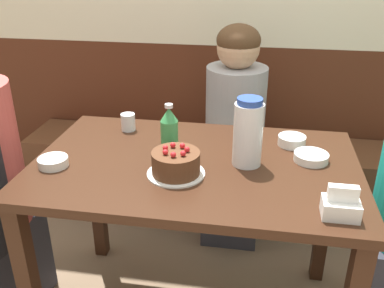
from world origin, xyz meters
name	(u,v)px	position (x,y,z in m)	size (l,w,h in m)	color
bench_seat	(217,178)	(0.00, 0.83, 0.24)	(2.27, 0.38, 0.47)	#56331E
dining_table	(195,187)	(0.00, 0.00, 0.66)	(1.22, 0.77, 0.77)	#381E11
birthday_cake	(176,163)	(-0.05, -0.10, 0.81)	(0.21, 0.21, 0.11)	white
water_pitcher	(248,133)	(0.19, 0.02, 0.90)	(0.11, 0.11, 0.26)	white
soju_bottle	(169,131)	(-0.11, 0.05, 0.87)	(0.07, 0.07, 0.21)	#388E4C
napkin_holder	(341,206)	(0.49, -0.28, 0.81)	(0.11, 0.08, 0.11)	white
bowl_soup_white	(53,162)	(-0.51, -0.12, 0.79)	(0.11, 0.11, 0.03)	white
bowl_rice_small	(292,141)	(0.36, 0.21, 0.79)	(0.11, 0.11, 0.04)	white
bowl_side_dish	(311,157)	(0.43, 0.08, 0.79)	(0.13, 0.13, 0.03)	white
glass_water_tall	(128,122)	(-0.34, 0.25, 0.81)	(0.06, 0.06, 0.07)	silver
person_teal_shirt	(234,143)	(0.10, 0.65, 0.56)	(0.30, 0.34, 1.18)	#33333D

